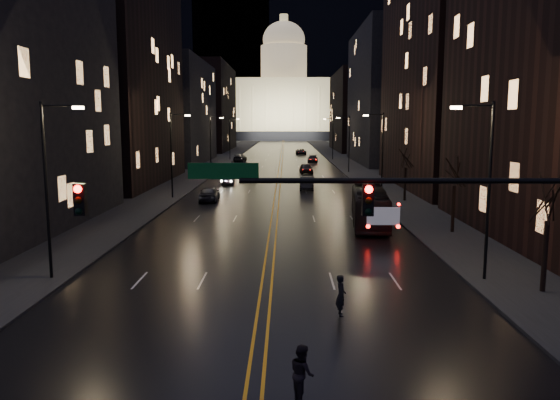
{
  "coord_description": "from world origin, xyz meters",
  "views": [
    {
      "loc": [
        0.94,
        -16.84,
        7.99
      ],
      "look_at": [
        0.64,
        12.13,
        3.86
      ],
      "focal_mm": 35.0,
      "sensor_mm": 36.0,
      "label": 1
    }
  ],
  "objects_px": {
    "pedestrian_a": "(341,295)",
    "pedestrian_b": "(302,373)",
    "traffic_signal": "(445,216)",
    "oncoming_car_a": "(209,194)",
    "receding_car_a": "(307,184)",
    "bus": "(370,207)",
    "oncoming_car_b": "(228,179)"
  },
  "relations": [
    {
      "from": "traffic_signal",
      "to": "oncoming_car_b",
      "type": "bearing_deg",
      "value": 103.15
    },
    {
      "from": "bus",
      "to": "pedestrian_a",
      "type": "relative_size",
      "value": 6.04
    },
    {
      "from": "receding_car_a",
      "to": "bus",
      "type": "bearing_deg",
      "value": -76.95
    },
    {
      "from": "bus",
      "to": "oncoming_car_a",
      "type": "bearing_deg",
      "value": 142.93
    },
    {
      "from": "traffic_signal",
      "to": "oncoming_car_a",
      "type": "bearing_deg",
      "value": 108.45
    },
    {
      "from": "bus",
      "to": "receding_car_a",
      "type": "height_order",
      "value": "bus"
    },
    {
      "from": "bus",
      "to": "pedestrian_a",
      "type": "height_order",
      "value": "bus"
    },
    {
      "from": "oncoming_car_a",
      "to": "receding_car_a",
      "type": "height_order",
      "value": "oncoming_car_a"
    },
    {
      "from": "traffic_signal",
      "to": "pedestrian_a",
      "type": "xyz_separation_m",
      "value": [
        -2.67,
        5.0,
        -4.22
      ]
    },
    {
      "from": "oncoming_car_b",
      "to": "pedestrian_a",
      "type": "height_order",
      "value": "pedestrian_a"
    },
    {
      "from": "bus",
      "to": "pedestrian_b",
      "type": "distance_m",
      "value": 27.73
    },
    {
      "from": "receding_car_a",
      "to": "pedestrian_a",
      "type": "distance_m",
      "value": 42.72
    },
    {
      "from": "oncoming_car_a",
      "to": "oncoming_car_b",
      "type": "distance_m",
      "value": 14.89
    },
    {
      "from": "bus",
      "to": "receding_car_a",
      "type": "bearing_deg",
      "value": 105.59
    },
    {
      "from": "traffic_signal",
      "to": "receding_car_a",
      "type": "bearing_deg",
      "value": 92.9
    },
    {
      "from": "pedestrian_a",
      "to": "pedestrian_b",
      "type": "xyz_separation_m",
      "value": [
        -1.82,
        -7.0,
        -0.04
      ]
    },
    {
      "from": "pedestrian_a",
      "to": "pedestrian_b",
      "type": "bearing_deg",
      "value": 161.08
    },
    {
      "from": "oncoming_car_a",
      "to": "pedestrian_a",
      "type": "xyz_separation_m",
      "value": [
        10.11,
        -33.29,
        0.09
      ]
    },
    {
      "from": "traffic_signal",
      "to": "pedestrian_b",
      "type": "distance_m",
      "value": 6.5
    },
    {
      "from": "pedestrian_a",
      "to": "pedestrian_b",
      "type": "relative_size",
      "value": 1.04
    },
    {
      "from": "oncoming_car_b",
      "to": "pedestrian_a",
      "type": "relative_size",
      "value": 2.39
    },
    {
      "from": "pedestrian_a",
      "to": "oncoming_car_b",
      "type": "bearing_deg",
      "value": 7.1
    },
    {
      "from": "oncoming_car_a",
      "to": "pedestrian_b",
      "type": "relative_size",
      "value": 2.74
    },
    {
      "from": "bus",
      "to": "pedestrian_b",
      "type": "relative_size",
      "value": 6.3
    },
    {
      "from": "receding_car_a",
      "to": "pedestrian_a",
      "type": "relative_size",
      "value": 2.65
    },
    {
      "from": "traffic_signal",
      "to": "receding_car_a",
      "type": "height_order",
      "value": "traffic_signal"
    },
    {
      "from": "traffic_signal",
      "to": "pedestrian_b",
      "type": "xyz_separation_m",
      "value": [
        -4.49,
        -2.0,
        -4.26
      ]
    },
    {
      "from": "traffic_signal",
      "to": "oncoming_car_b",
      "type": "relative_size",
      "value": 4.1
    },
    {
      "from": "traffic_signal",
      "to": "oncoming_car_a",
      "type": "xyz_separation_m",
      "value": [
        -12.78,
        38.29,
        -4.31
      ]
    },
    {
      "from": "receding_car_a",
      "to": "oncoming_car_a",
      "type": "bearing_deg",
      "value": -134.58
    },
    {
      "from": "receding_car_a",
      "to": "traffic_signal",
      "type": "bearing_deg",
      "value": -84.0
    },
    {
      "from": "traffic_signal",
      "to": "oncoming_car_a",
      "type": "distance_m",
      "value": 40.6
    }
  ]
}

